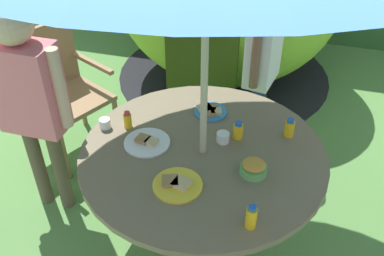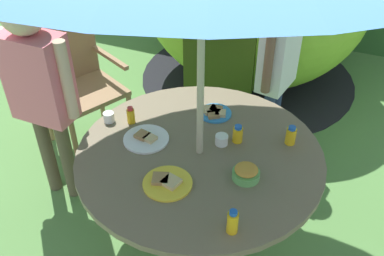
{
  "view_description": "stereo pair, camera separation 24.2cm",
  "coord_description": "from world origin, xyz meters",
  "px_view_note": "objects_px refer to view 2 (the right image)",
  "views": [
    {
      "loc": [
        0.43,
        -1.73,
        2.21
      ],
      "look_at": [
        -0.1,
        0.12,
        0.74
      ],
      "focal_mm": 40.37,
      "sensor_mm": 36.0,
      "label": 1
    },
    {
      "loc": [
        0.66,
        -1.65,
        2.21
      ],
      "look_at": [
        -0.1,
        0.12,
        0.74
      ],
      "focal_mm": 40.37,
      "sensor_mm": 36.0,
      "label": 2
    }
  ],
  "objects_px": {
    "plate_near_left": "(146,138)",
    "juice_bottle_near_right": "(233,222)",
    "child_in_pink_shirt": "(38,78)",
    "child_in_white_shirt": "(279,55)",
    "snack_bowl": "(246,173)",
    "juice_bottle_center_front": "(238,134)",
    "garden_table": "(199,168)",
    "plate_far_right": "(215,112)",
    "plate_center_back": "(167,182)",
    "cup_near": "(109,117)",
    "cup_far": "(222,140)",
    "juice_bottle_mid_left": "(291,136)",
    "wooden_chair": "(76,77)",
    "juice_bottle_far_left": "(131,116)"
  },
  "relations": [
    {
      "from": "plate_near_left",
      "to": "juice_bottle_near_right",
      "type": "bearing_deg",
      "value": -32.95
    },
    {
      "from": "child_in_pink_shirt",
      "to": "juice_bottle_near_right",
      "type": "xyz_separation_m",
      "value": [
        1.36,
        -0.44,
        -0.16
      ]
    },
    {
      "from": "child_in_white_shirt",
      "to": "snack_bowl",
      "type": "xyz_separation_m",
      "value": [
        0.12,
        -1.12,
        -0.09
      ]
    },
    {
      "from": "plate_near_left",
      "to": "juice_bottle_center_front",
      "type": "xyz_separation_m",
      "value": [
        0.47,
        0.19,
        0.04
      ]
    },
    {
      "from": "garden_table",
      "to": "plate_far_right",
      "type": "distance_m",
      "value": 0.39
    },
    {
      "from": "plate_far_right",
      "to": "plate_center_back",
      "type": "distance_m",
      "value": 0.65
    },
    {
      "from": "juice_bottle_near_right",
      "to": "garden_table",
      "type": "bearing_deg",
      "value": 127.16
    },
    {
      "from": "snack_bowl",
      "to": "plate_center_back",
      "type": "bearing_deg",
      "value": -150.68
    },
    {
      "from": "cup_near",
      "to": "cup_far",
      "type": "bearing_deg",
      "value": 5.16
    },
    {
      "from": "plate_far_right",
      "to": "juice_bottle_mid_left",
      "type": "bearing_deg",
      "value": -11.13
    },
    {
      "from": "juice_bottle_mid_left",
      "to": "child_in_pink_shirt",
      "type": "bearing_deg",
      "value": -169.44
    },
    {
      "from": "snack_bowl",
      "to": "garden_table",
      "type": "bearing_deg",
      "value": 161.57
    },
    {
      "from": "plate_near_left",
      "to": "cup_near",
      "type": "height_order",
      "value": "cup_near"
    },
    {
      "from": "wooden_chair",
      "to": "cup_near",
      "type": "bearing_deg",
      "value": -104.58
    },
    {
      "from": "wooden_chair",
      "to": "child_in_white_shirt",
      "type": "relative_size",
      "value": 0.76
    },
    {
      "from": "plate_far_right",
      "to": "plate_center_back",
      "type": "xyz_separation_m",
      "value": [
        -0.01,
        -0.65,
        -0.0
      ]
    },
    {
      "from": "plate_near_left",
      "to": "juice_bottle_center_front",
      "type": "bearing_deg",
      "value": 21.76
    },
    {
      "from": "plate_near_left",
      "to": "garden_table",
      "type": "bearing_deg",
      "value": 3.79
    },
    {
      "from": "wooden_chair",
      "to": "juice_bottle_center_front",
      "type": "distance_m",
      "value": 1.48
    },
    {
      "from": "garden_table",
      "to": "plate_far_right",
      "type": "bearing_deg",
      "value": 97.84
    },
    {
      "from": "child_in_white_shirt",
      "to": "juice_bottle_near_right",
      "type": "height_order",
      "value": "child_in_white_shirt"
    },
    {
      "from": "snack_bowl",
      "to": "juice_bottle_near_right",
      "type": "relative_size",
      "value": 1.08
    },
    {
      "from": "wooden_chair",
      "to": "juice_bottle_mid_left",
      "type": "xyz_separation_m",
      "value": [
        1.68,
        -0.33,
        0.2
      ]
    },
    {
      "from": "wooden_chair",
      "to": "juice_bottle_far_left",
      "type": "height_order",
      "value": "wooden_chair"
    },
    {
      "from": "snack_bowl",
      "to": "juice_bottle_mid_left",
      "type": "distance_m",
      "value": 0.39
    },
    {
      "from": "child_in_white_shirt",
      "to": "juice_bottle_near_right",
      "type": "bearing_deg",
      "value": 15.82
    },
    {
      "from": "child_in_pink_shirt",
      "to": "plate_near_left",
      "type": "distance_m",
      "value": 0.74
    },
    {
      "from": "child_in_pink_shirt",
      "to": "plate_center_back",
      "type": "relative_size",
      "value": 5.78
    },
    {
      "from": "plate_center_back",
      "to": "cup_near",
      "type": "relative_size",
      "value": 3.87
    },
    {
      "from": "garden_table",
      "to": "juice_bottle_mid_left",
      "type": "xyz_separation_m",
      "value": [
        0.43,
        0.27,
        0.17
      ]
    },
    {
      "from": "garden_table",
      "to": "juice_bottle_mid_left",
      "type": "relative_size",
      "value": 11.9
    },
    {
      "from": "wooden_chair",
      "to": "cup_far",
      "type": "xyz_separation_m",
      "value": [
        1.33,
        -0.48,
        0.17
      ]
    },
    {
      "from": "plate_center_back",
      "to": "juice_bottle_near_right",
      "type": "xyz_separation_m",
      "value": [
        0.39,
        -0.15,
        0.05
      ]
    },
    {
      "from": "child_in_white_shirt",
      "to": "juice_bottle_far_left",
      "type": "distance_m",
      "value": 1.14
    },
    {
      "from": "garden_table",
      "to": "cup_near",
      "type": "bearing_deg",
      "value": 175.35
    },
    {
      "from": "juice_bottle_mid_left",
      "to": "wooden_chair",
      "type": "bearing_deg",
      "value": 169.0
    },
    {
      "from": "wooden_chair",
      "to": "plate_center_back",
      "type": "height_order",
      "value": "wooden_chair"
    },
    {
      "from": "cup_near",
      "to": "cup_far",
      "type": "xyz_separation_m",
      "value": [
        0.68,
        0.06,
        -0.0
      ]
    },
    {
      "from": "plate_far_right",
      "to": "plate_near_left",
      "type": "bearing_deg",
      "value": -124.82
    },
    {
      "from": "garden_table",
      "to": "juice_bottle_far_left",
      "type": "distance_m",
      "value": 0.51
    },
    {
      "from": "child_in_pink_shirt",
      "to": "plate_near_left",
      "type": "height_order",
      "value": "child_in_pink_shirt"
    },
    {
      "from": "plate_near_left",
      "to": "cup_near",
      "type": "relative_size",
      "value": 4.0
    },
    {
      "from": "plate_far_right",
      "to": "plate_center_back",
      "type": "bearing_deg",
      "value": -90.45
    },
    {
      "from": "garden_table",
      "to": "plate_far_right",
      "type": "xyz_separation_m",
      "value": [
        -0.05,
        0.36,
        0.13
      ]
    },
    {
      "from": "snack_bowl",
      "to": "plate_near_left",
      "type": "xyz_separation_m",
      "value": [
        -0.61,
        0.08,
        -0.03
      ]
    },
    {
      "from": "plate_near_left",
      "to": "wooden_chair",
      "type": "bearing_deg",
      "value": 146.64
    },
    {
      "from": "juice_bottle_near_right",
      "to": "snack_bowl",
      "type": "bearing_deg",
      "value": 97.48
    },
    {
      "from": "plate_near_left",
      "to": "juice_bottle_far_left",
      "type": "distance_m",
      "value": 0.2
    },
    {
      "from": "juice_bottle_near_right",
      "to": "juice_bottle_mid_left",
      "type": "distance_m",
      "value": 0.72
    },
    {
      "from": "child_in_white_shirt",
      "to": "wooden_chair",
      "type": "bearing_deg",
      "value": -63.61
    }
  ]
}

